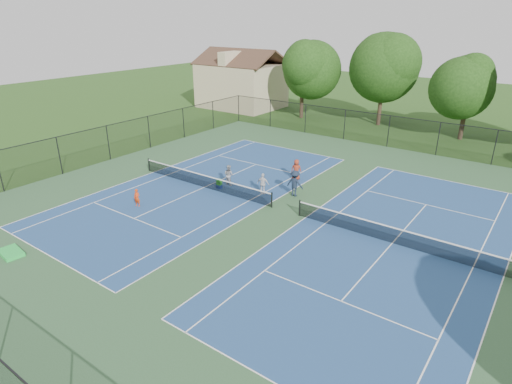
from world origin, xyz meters
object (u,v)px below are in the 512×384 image
Objects in this scene: tree_back_a at (303,67)px; instructor at (229,175)px; tree_back_c at (470,84)px; child_player at (137,198)px; ball_crate at (219,186)px; tree_back_b at (385,65)px; bystander_b at (295,183)px; ball_hopper at (219,182)px; bystander_a at (263,184)px; clapboard_house at (241,84)px; bystander_c at (296,170)px.

tree_back_a reaches higher than instructor.
tree_back_c is at bearing 3.18° from tree_back_a.
child_player reaches higher than ball_crate.
bystander_b is (3.13, -23.45, -5.67)m from tree_back_b.
ball_hopper reaches higher than ball_crate.
tree_back_b is 26.35m from ball_crate.
bystander_a is (1.15, -24.44, -5.84)m from tree_back_b.
clapboard_house is 29.93m from ball_crate.
tree_back_b reaches higher than tree_back_c.
tree_back_c is at bearing -134.43° from bystander_c.
tree_back_c is at bearing -113.28° from instructor.
bystander_c is (3.46, 3.86, 0.03)m from instructor.
tree_back_a is 5.97× the size of instructor.
bystander_a is at bearing -65.66° from tree_back_a.
clapboard_house reaches higher than bystander_b.
instructor is at bearing 53.91° from child_player.
clapboard_house is 33.53m from child_player.
tree_back_c reaches higher than ball_crate.
child_player is 0.76× the size of bystander_c.
tree_back_b is at bearing -98.79° from bystander_a.
ball_crate is (-3.16, -1.03, -0.62)m from bystander_a.
tree_back_c reaches higher than bystander_c.
tree_back_a is 1.09× the size of tree_back_c.
instructor is 1.01× the size of bystander_a.
child_player is at bearing 71.54° from instructor.
bystander_b is at bearing -60.50° from tree_back_a.
bystander_a is at bearing 18.03° from ball_crate.
ball_hopper is at bearing -55.22° from clapboard_house.
ball_crate is at bearing 18.85° from bystander_b.
clapboard_house is 8.96× the size of child_player.
bystander_a is at bearing 23.92° from bystander_b.
tree_back_c is 20.91× the size of ball_hopper.
ball_hopper is at bearing 6.54° from bystander_a.
tree_back_b reaches higher than instructor.
clapboard_house is 31.60m from bystander_b.
instructor is (-10.90, -23.50, -4.71)m from tree_back_c.
bystander_b is at bearing -82.39° from tree_back_b.
ball_hopper is (-2.01, -25.47, -6.12)m from tree_back_b.
bystander_b reaches higher than child_player.
child_player is (-4.28, -31.03, -5.99)m from tree_back_b.
tree_back_b is 31.89m from child_player.
clapboard_house is 5.81× the size of bystander_b.
tree_back_b is at bearing 85.49° from ball_hopper.
bystander_c is at bearing -63.22° from bystander_b.
tree_back_b is at bearing 12.53° from tree_back_a.
tree_back_a is 6.04× the size of bystander_a.
bystander_a is 3.99× the size of ball_crate.
tree_back_a is 18.04m from tree_back_c.
clapboard_house is 28.52m from bystander_c.
ball_crate is (16.99, -24.47, -2.95)m from clapboard_house.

